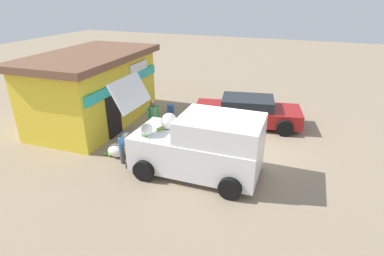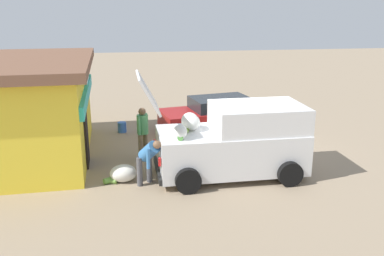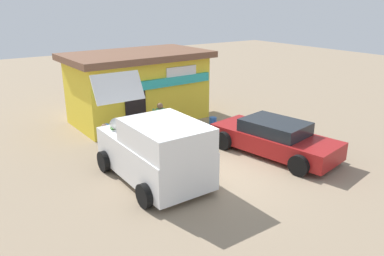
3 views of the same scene
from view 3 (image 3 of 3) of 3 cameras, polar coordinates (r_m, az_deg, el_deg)
name	(u,v)px [view 3 (image 3 of 3)]	position (r m, az deg, el deg)	size (l,w,h in m)	color
ground_plane	(218,173)	(11.86, 3.93, -6.90)	(60.00, 60.00, 0.00)	gray
storefront_bar	(138,86)	(16.83, -8.15, 6.32)	(6.23, 3.81, 3.03)	yellow
delivery_van	(155,150)	(11.08, -5.59, -3.32)	(2.30, 4.48, 2.88)	white
parked_sedan	(274,138)	(13.38, 12.38, -1.50)	(2.73, 4.71, 1.22)	maroon
vendor_standing	(160,121)	(13.87, -4.82, 1.10)	(0.52, 0.46, 1.61)	#726047
customer_bending	(110,135)	(13.03, -12.39, -1.08)	(0.72, 0.71, 1.31)	#4C4C51
unloaded_banana_pile	(113,143)	(13.98, -11.87, -2.21)	(0.63, 0.91, 0.47)	silver
paint_bucket	(213,122)	(16.18, 3.18, 0.99)	(0.32, 0.32, 0.38)	blue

